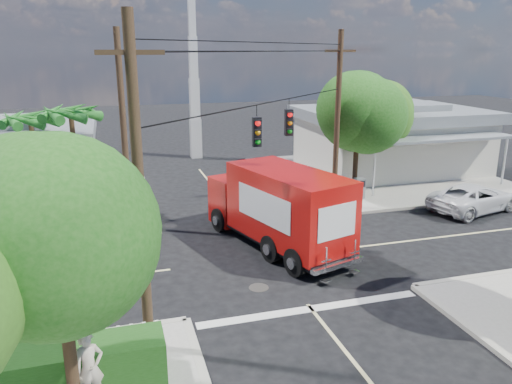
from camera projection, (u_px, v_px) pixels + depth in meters
name	position (u px, v px, depth m)	size (l,w,h in m)	color
ground	(270.00, 258.00, 20.06)	(120.00, 120.00, 0.00)	black
sidewalk_ne	(375.00, 175.00, 33.04)	(14.12, 14.12, 0.14)	#9E998F
sidewalk_nw	(18.00, 202.00, 27.11)	(14.12, 14.12, 0.14)	#9E998F
road_markings	(282.00, 273.00, 18.70)	(32.00, 32.00, 0.01)	beige
building_ne	(391.00, 137.00, 33.86)	(11.80, 10.20, 4.50)	silver
radio_tower	(194.00, 83.00, 37.08)	(0.80, 0.80, 17.00)	silver
tree_sw_front	(57.00, 242.00, 10.01)	(3.88, 3.78, 6.03)	#422D1C
tree_ne_front	(359.00, 113.00, 26.94)	(4.21, 4.14, 6.66)	#422D1C
tree_ne_back	(380.00, 117.00, 29.84)	(3.77, 3.66, 5.82)	#422D1C
palm_nw_front	(71.00, 116.00, 23.55)	(3.01, 3.08, 5.59)	#422D1C
palm_nw_back	(30.00, 121.00, 24.49)	(3.01, 3.08, 5.19)	#422D1C
utility_poles	(221.00, 138.00, 19.82)	(12.00, 10.68, 9.00)	#473321
picket_fence	(45.00, 353.00, 12.59)	(5.94, 0.06, 1.00)	silver
hedge_sw	(33.00, 373.00, 11.79)	(6.20, 1.20, 1.10)	#164111
vending_boxes	(348.00, 189.00, 27.36)	(1.90, 0.50, 1.10)	red
delivery_truck	(278.00, 207.00, 20.73)	(4.53, 8.26, 3.44)	black
parked_car	(474.00, 198.00, 25.67)	(2.36, 5.11, 1.42)	silver
pedestrian	(89.00, 368.00, 11.39)	(0.66, 0.44, 1.82)	beige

